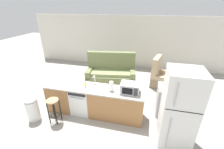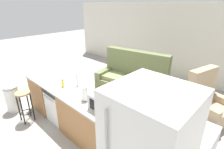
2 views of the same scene
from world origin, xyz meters
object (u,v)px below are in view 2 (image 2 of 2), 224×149
soap_bottle (63,84)px  couch (132,81)px  stove_range (183,149)px  paper_towel_roll (84,94)px  trash_bin (12,97)px  armchair (206,105)px  kettle (181,113)px  dishwasher (62,103)px  bar_stool (24,100)px  microwave (105,103)px

soap_bottle → couch: couch is taller
stove_range → paper_towel_roll: (-1.66, -0.59, 0.59)m
couch → trash_bin: bearing=-119.4°
couch → armchair: (2.03, 0.17, -0.04)m
kettle → trash_bin: bearing=-159.7°
dishwasher → armchair: (2.40, 2.33, -0.07)m
trash_bin → bar_stool: bearing=4.6°
paper_towel_roll → soap_bottle: size_ratio=1.60×
dishwasher → trash_bin: bearing=-151.1°
stove_range → trash_bin: stove_range is taller
paper_towel_roll → bar_stool: bearing=-158.8°
dishwasher → armchair: armchair is taller
trash_bin → armchair: size_ratio=0.62×
microwave → soap_bottle: bearing=-179.4°
soap_bottle → armchair: bearing=46.3°
microwave → kettle: size_ratio=2.44×
trash_bin → dishwasher: bearing=28.9°
trash_bin → couch: bearing=60.6°
kettle → couch: couch is taller
bar_stool → trash_bin: size_ratio=1.00×
soap_bottle → trash_bin: soap_bottle is taller
microwave → trash_bin: bearing=-165.8°
bar_stool → stove_range: bearing=20.4°
armchair → microwave: bearing=-112.3°
dishwasher → couch: bearing=80.3°
dishwasher → paper_towel_roll: bearing=-2.6°
dishwasher → bar_stool: (-0.55, -0.62, 0.11)m
dishwasher → kettle: 2.59m
microwave → soap_bottle: microwave is taller
stove_range → soap_bottle: bearing=-167.0°
bar_stool → armchair: bearing=45.0°
dishwasher → stove_range: stove_range is taller
microwave → paper_towel_roll: bearing=-175.2°
paper_towel_roll → kettle: 1.66m
kettle → bar_stool: 3.29m
stove_range → dishwasher: bearing=-168.1°
kettle → microwave: bearing=-145.6°
trash_bin → paper_towel_roll: bearing=16.3°
kettle → paper_towel_roll: bearing=-154.2°
trash_bin → couch: couch is taller
stove_range → bar_stool: size_ratio=1.22×
microwave → armchair: bearing=67.7°
trash_bin → couch: size_ratio=0.35×
kettle → couch: (-2.06, 1.48, -0.59)m
soap_bottle → stove_range: bearing=13.0°
dishwasher → stove_range: size_ratio=0.93×
paper_towel_roll → trash_bin: bearing=-163.7°
couch → kettle: bearing=-35.7°
paper_towel_roll → kettle: paper_towel_roll is taller
dishwasher → couch: couch is taller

